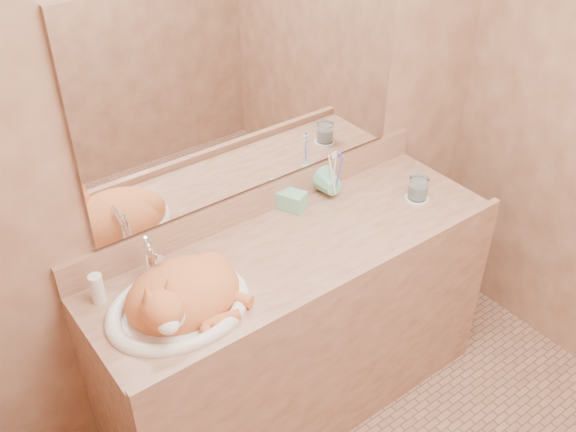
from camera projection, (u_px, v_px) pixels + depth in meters
wall_back at (253, 121)px, 2.29m from camera, size 2.40×0.02×2.50m
vanity_counter at (298, 329)px, 2.60m from camera, size 1.60×0.55×0.85m
mirror at (254, 86)px, 2.20m from camera, size 1.30×0.02×0.80m
sink_basin at (177, 292)px, 2.04m from camera, size 0.56×0.50×0.15m
faucet at (150, 260)px, 2.16m from camera, size 0.05×0.12×0.16m
cat at (181, 294)px, 2.06m from camera, size 0.41×0.34×0.21m
soap_dispenser at (304, 194)px, 2.48m from camera, size 0.10×0.10×0.16m
toothbrush_cup at (335, 190)px, 2.56m from camera, size 0.13×0.13×0.10m
toothbrushes at (336, 173)px, 2.52m from camera, size 0.04×0.04×0.22m
saucer at (417, 199)px, 2.60m from camera, size 0.10×0.10×0.01m
water_glass at (418, 188)px, 2.57m from camera, size 0.08×0.08×0.09m
lotion_bottle at (97, 289)px, 2.09m from camera, size 0.04×0.04×0.11m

